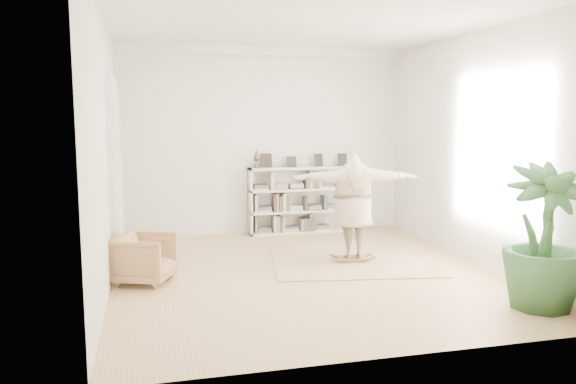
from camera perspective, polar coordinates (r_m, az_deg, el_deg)
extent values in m
plane|color=tan|center=(8.32, 1.90, -8.20)|extent=(6.00, 6.00, 0.00)
plane|color=silver|center=(10.93, -2.38, 5.18)|extent=(5.50, 0.00, 5.50)
plane|color=silver|center=(5.21, 11.07, 2.28)|extent=(5.50, 0.00, 5.50)
plane|color=silver|center=(7.73, -18.10, 3.77)|extent=(0.00, 6.00, 6.00)
plane|color=silver|center=(9.16, 18.79, 4.29)|extent=(0.00, 6.00, 6.00)
plane|color=white|center=(8.11, 2.02, 17.07)|extent=(6.00, 6.00, 0.00)
cube|color=white|center=(10.93, -2.37, 14.16)|extent=(5.50, 0.12, 0.18)
cube|color=white|center=(9.05, -17.17, 1.78)|extent=(0.08, 1.78, 2.92)
cube|color=silver|center=(8.65, -17.18, 1.52)|extent=(0.06, 0.78, 2.80)
cube|color=silver|center=(9.45, -16.92, 2.03)|extent=(0.06, 0.78, 2.80)
cube|color=silver|center=(10.79, -3.86, -1.00)|extent=(0.04, 0.35, 1.30)
cube|color=silver|center=(11.36, 6.93, -0.60)|extent=(0.04, 0.35, 1.30)
cube|color=silver|center=(11.17, 1.46, -0.69)|extent=(2.20, 0.04, 1.30)
cube|color=silver|center=(11.14, 1.66, -4.01)|extent=(2.20, 0.35, 0.04)
cube|color=silver|center=(11.06, 1.67, -1.93)|extent=(2.20, 0.35, 0.04)
cube|color=silver|center=(11.00, 1.68, 0.28)|extent=(2.20, 0.35, 0.04)
cube|color=silver|center=(10.95, 1.69, 2.46)|extent=(2.20, 0.35, 0.04)
cube|color=black|center=(10.81, -2.22, 3.14)|extent=(0.18, 0.07, 0.24)
cube|color=black|center=(10.92, 0.36, 3.19)|extent=(0.18, 0.07, 0.24)
cube|color=black|center=(11.07, 3.12, 3.24)|extent=(0.18, 0.07, 0.24)
cube|color=black|center=(11.23, 5.56, 3.28)|extent=(0.18, 0.07, 0.24)
imported|color=tan|center=(8.01, -14.39, -6.58)|extent=(0.95, 0.94, 0.67)
cube|color=tan|center=(8.96, 6.54, -7.03)|extent=(2.78, 2.37, 0.02)
cube|color=brown|center=(8.94, 6.55, -6.65)|extent=(0.50, 0.35, 0.03)
cube|color=brown|center=(8.95, 6.55, -6.85)|extent=(0.32, 0.09, 0.04)
cube|color=brown|center=(8.95, 6.55, -6.85)|extent=(0.32, 0.09, 0.04)
cube|color=brown|center=(8.94, 6.55, -6.65)|extent=(0.19, 0.07, 0.09)
cube|color=brown|center=(8.94, 6.55, -6.65)|extent=(0.19, 0.07, 0.09)
imported|color=tan|center=(8.77, 6.63, -1.19)|extent=(2.06, 0.85, 1.63)
imported|color=#2D572B|center=(7.29, 24.53, -4.16)|extent=(1.09, 1.09, 1.74)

